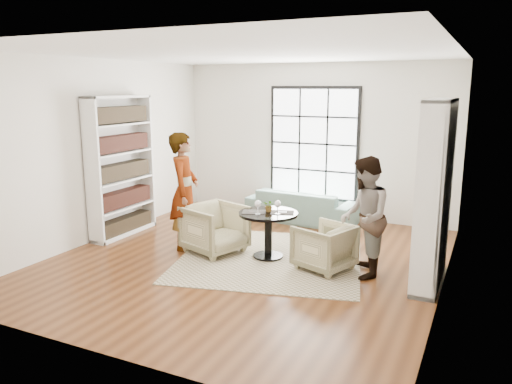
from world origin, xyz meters
The scene contains 16 objects.
ground centered at (0.00, 0.00, 0.00)m, with size 6.00×6.00×0.00m, color #5B3115.
room_shell centered at (0.00, 0.54, 1.26)m, with size 6.00×6.01×6.00m.
rug centered at (0.29, 0.22, 0.01)m, with size 2.67×2.67×0.01m, color tan.
pedestal_table centered at (0.24, 0.25, 0.52)m, with size 0.89×0.89×0.71m.
sofa centered at (-0.03, 2.45, 0.30)m, with size 2.09×0.82×0.61m, color slate.
armchair_left centered at (-0.61, 0.13, 0.38)m, with size 0.81×0.84×0.76m, color tan.
armchair_right centered at (1.16, 0.14, 0.33)m, with size 0.70×0.72×0.66m, color #C6C18D.
person_left centered at (-1.16, 0.13, 0.93)m, with size 0.68×0.44×1.86m, color gray.
person_right centered at (1.71, 0.14, 0.82)m, with size 0.80×0.62×1.65m, color gray.
placemat_left centered at (0.05, 0.16, 0.71)m, with size 0.34×0.26×0.01m, color black.
placemat_right centered at (0.44, 0.31, 0.71)m, with size 0.34×0.26×0.01m, color black.
cutlery_left centered at (0.05, 0.16, 0.72)m, with size 0.14×0.22×0.01m, color #B9B8BD, non-canonical shape.
cutlery_right centered at (0.44, 0.31, 0.72)m, with size 0.14×0.22×0.01m, color #B9B8BD, non-canonical shape.
wine_glass_left centered at (0.15, 0.07, 0.86)m, with size 0.10×0.10×0.21m.
wine_glass_right centered at (0.41, 0.19, 0.86)m, with size 0.10×0.10×0.21m.
flower_centerpiece centered at (0.24, 0.28, 0.80)m, with size 0.17×0.15×0.19m, color gray.
Camera 1 is at (3.18, -6.35, 2.55)m, focal length 35.00 mm.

